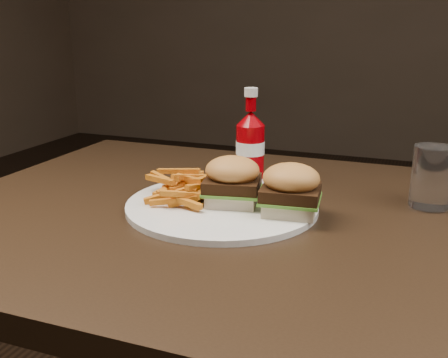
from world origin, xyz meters
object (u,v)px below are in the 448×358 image
(ketchup_bottle, at_px, (250,153))
(plate, at_px, (222,206))
(tumbler, at_px, (432,177))
(dining_table, at_px, (282,228))

(ketchup_bottle, bearing_deg, plate, -88.73)
(plate, relative_size, ketchup_bottle, 2.96)
(plate, relative_size, tumbler, 3.12)
(dining_table, distance_m, ketchup_bottle, 0.21)
(dining_table, distance_m, plate, 0.11)
(plate, bearing_deg, ketchup_bottle, 91.27)
(tumbler, bearing_deg, plate, -158.02)
(dining_table, relative_size, tumbler, 11.39)
(dining_table, bearing_deg, ketchup_bottle, 123.77)
(plate, xyz_separation_m, tumbler, (0.33, 0.13, 0.05))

